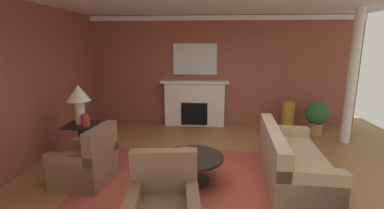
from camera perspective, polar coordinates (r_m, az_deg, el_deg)
The scene contains 19 objects.
ground_plane at distance 4.80m, azimuth 5.46°, elevation -14.73°, with size 8.77×8.77×0.00m, color olive.
wall_fireplace at distance 7.51m, azimuth 5.17°, elevation 6.84°, with size 7.35×0.12×2.92m, color brown.
wall_window at distance 5.68m, azimuth -31.46°, elevation 3.26°, with size 0.12×6.87×2.92m, color brown.
crown_moulding at distance 7.42m, azimuth 5.40°, elevation 17.44°, with size 7.35×0.08×0.12m, color white.
area_rug at distance 4.63m, azimuth 0.06°, elevation -15.70°, with size 3.56×2.71×0.01m, color #993D33.
fireplace at distance 7.45m, azimuth 0.54°, elevation 0.00°, with size 1.80×0.35×1.23m.
mantel_mirror at distance 7.40m, azimuth 0.62°, elevation 9.39°, with size 1.16×0.04×0.82m, color silver.
sofa at distance 4.87m, azimuth 19.75°, elevation -11.18°, with size 1.04×2.16×0.85m.
armchair_near_window at distance 4.80m, azimuth -21.00°, elevation -11.51°, with size 0.89×0.89×0.95m.
coffee_table at distance 4.48m, azimuth 0.06°, elevation -11.98°, with size 1.00×1.00×0.45m.
side_table at distance 5.73m, azimuth -21.76°, elevation -6.65°, with size 0.56×0.56×0.70m.
table_lamp at distance 5.53m, azimuth -22.44°, elevation 1.47°, with size 0.44×0.44×0.75m.
vase_tall_corner at distance 7.45m, azimuth 19.23°, elevation -2.32°, with size 0.31×0.31×0.76m, color #B7892D.
vase_on_side_table at distance 5.45m, azimuth -21.22°, elevation -3.06°, with size 0.16×0.16×0.22m, color #9E3328.
book_red_cover at distance 4.31m, azimuth -1.92°, elevation -11.09°, with size 0.20×0.18×0.04m, color tan.
book_art_folio at distance 4.54m, azimuth -1.36°, elevation -9.31°, with size 0.19×0.18×0.04m, color maroon.
book_small_novel at distance 4.36m, azimuth -0.45°, elevation -9.58°, with size 0.21×0.17×0.05m, color maroon.
potted_plant at distance 7.33m, azimuth 24.42°, elevation -2.06°, with size 0.56×0.56×0.83m.
column_white at distance 6.93m, azimuth 30.26°, elevation 4.73°, with size 0.20×0.20×2.92m, color white.
Camera 1 is at (-0.14, -4.27, 2.19)m, focal length 25.74 mm.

